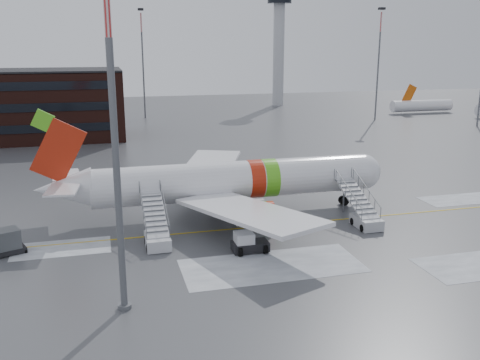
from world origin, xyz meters
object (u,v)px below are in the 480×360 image
object	(u,v)px
pushback_tug	(248,243)
airliner	(226,181)
light_mast_near	(115,137)
airstair_fwd	(363,214)
airstair_aft	(156,232)
uld_container	(8,242)

from	to	relation	value
pushback_tug	airliner	bearing A→B (deg)	86.94
pushback_tug	light_mast_near	bearing A→B (deg)	-144.74
light_mast_near	pushback_tug	bearing A→B (deg)	35.26
airstair_fwd	airstair_aft	xyz separation A→B (m)	(-19.47, 0.00, 0.00)
airliner	airstair_aft	distance (m)	10.35
pushback_tug	uld_container	distance (m)	19.71
airliner	uld_container	xyz separation A→B (m)	(-19.68, -5.55, -2.46)
airliner	airstair_aft	size ratio (longest dim) A/B	4.55
airliner	uld_container	distance (m)	20.60
airstair_fwd	uld_container	world-z (taller)	airstair_fwd
airliner	airstair_fwd	xyz separation A→B (m)	(11.80, -6.54, -2.35)
pushback_tug	light_mast_near	xyz separation A→B (m)	(-10.40, -7.35, 10.55)
airstair_fwd	pushback_tug	world-z (taller)	airstair_fwd
uld_container	light_mast_near	distance (m)	18.13
pushback_tug	light_mast_near	size ratio (longest dim) A/B	0.14
uld_container	airstair_aft	bearing A→B (deg)	-4.70
airliner	pushback_tug	size ratio (longest dim) A/B	11.71
uld_container	light_mast_near	size ratio (longest dim) A/B	0.14
airstair_aft	uld_container	xyz separation A→B (m)	(-12.02, 0.99, -0.10)
airstair_aft	pushback_tug	bearing A→B (deg)	-27.59
pushback_tug	light_mast_near	world-z (taller)	light_mast_near
pushback_tug	uld_container	bearing A→B (deg)	166.18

